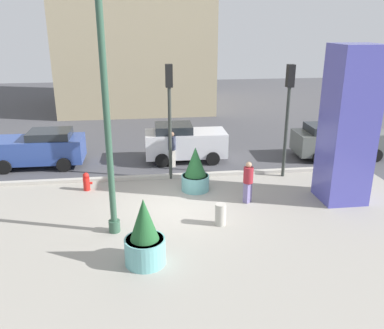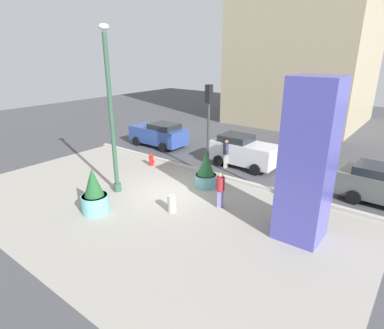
% 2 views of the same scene
% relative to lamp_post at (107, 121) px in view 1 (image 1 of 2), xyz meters
% --- Properties ---
extents(ground_plane, '(60.00, 60.00, 0.00)m').
position_rel_lamp_post_xyz_m(ground_plane, '(2.16, 5.42, -3.64)').
color(ground_plane, '#47474C').
extents(plaza_pavement, '(18.00, 10.00, 0.02)m').
position_rel_lamp_post_xyz_m(plaza_pavement, '(2.16, -0.58, -3.64)').
color(plaza_pavement, '#9E998E').
rests_on(plaza_pavement, ground_plane).
extents(curb_strip, '(18.00, 0.24, 0.16)m').
position_rel_lamp_post_xyz_m(curb_strip, '(2.16, 4.54, -3.56)').
color(curb_strip, '#B7B2A8').
rests_on(curb_strip, ground_plane).
extents(lamp_post, '(0.44, 0.44, 7.45)m').
position_rel_lamp_post_xyz_m(lamp_post, '(0.00, 0.00, 0.00)').
color(lamp_post, '#335642').
rests_on(lamp_post, ground_plane).
extents(art_pillar_blue, '(1.56, 1.56, 5.69)m').
position_rel_lamp_post_xyz_m(art_pillar_blue, '(8.34, 1.49, -0.79)').
color(art_pillar_blue, '#4C4CAD').
rests_on(art_pillar_blue, ground_plane).
extents(potted_plant_mid_plaza, '(1.13, 1.13, 1.96)m').
position_rel_lamp_post_xyz_m(potted_plant_mid_plaza, '(0.94, -1.94, -2.83)').
color(potted_plant_mid_plaza, '#6BB2B2').
rests_on(potted_plant_mid_plaza, ground_plane).
extents(potted_plant_near_left, '(1.10, 1.10, 1.79)m').
position_rel_lamp_post_xyz_m(potted_plant_near_left, '(3.04, 3.06, -2.85)').
color(potted_plant_near_left, '#6BB2B2').
rests_on(potted_plant_near_left, ground_plane).
extents(fire_hydrant, '(0.36, 0.26, 0.75)m').
position_rel_lamp_post_xyz_m(fire_hydrant, '(-1.26, 3.60, -3.27)').
color(fire_hydrant, red).
rests_on(fire_hydrant, ground_plane).
extents(concrete_bollard, '(0.36, 0.36, 0.75)m').
position_rel_lamp_post_xyz_m(concrete_bollard, '(3.46, 0.03, -3.27)').
color(concrete_bollard, '#B2ADA3').
rests_on(concrete_bollard, ground_plane).
extents(traffic_light_far_side, '(0.28, 0.42, 4.81)m').
position_rel_lamp_post_xyz_m(traffic_light_far_side, '(2.17, 4.47, -0.40)').
color(traffic_light_far_side, '#333833').
rests_on(traffic_light_far_side, ground_plane).
extents(traffic_light_corner, '(0.28, 0.42, 4.77)m').
position_rel_lamp_post_xyz_m(traffic_light_corner, '(7.04, 4.11, -0.44)').
color(traffic_light_corner, '#333833').
rests_on(traffic_light_corner, ground_plane).
extents(car_curb_west, '(3.88, 1.99, 1.80)m').
position_rel_lamp_post_xyz_m(car_curb_west, '(3.03, 6.84, -2.73)').
color(car_curb_west, silver).
rests_on(car_curb_west, ground_plane).
extents(car_passing_lane, '(4.16, 2.05, 1.69)m').
position_rel_lamp_post_xyz_m(car_passing_lane, '(-3.72, 6.87, -2.77)').
color(car_passing_lane, '#2D4793').
rests_on(car_passing_lane, ground_plane).
extents(car_far_lane, '(4.58, 2.09, 1.67)m').
position_rel_lamp_post_xyz_m(car_far_lane, '(10.65, 6.34, -2.79)').
color(car_far_lane, '#565B56').
rests_on(car_far_lane, ground_plane).
extents(pedestrian_by_curb, '(0.51, 0.51, 1.60)m').
position_rel_lamp_post_xyz_m(pedestrian_by_curb, '(4.80, 1.64, -2.75)').
color(pedestrian_by_curb, slate).
rests_on(pedestrian_by_curb, ground_plane).
extents(pedestrian_on_sidewalk, '(0.47, 0.47, 1.66)m').
position_rel_lamp_post_xyz_m(pedestrian_on_sidewalk, '(2.36, 6.01, -2.72)').
color(pedestrian_on_sidewalk, '#B2AD9E').
rests_on(pedestrian_on_sidewalk, ground_plane).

